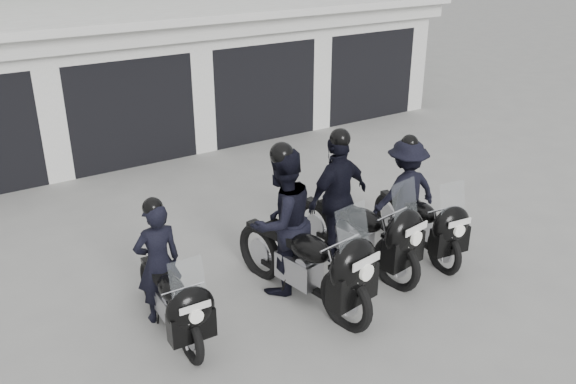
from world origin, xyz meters
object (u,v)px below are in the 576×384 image
police_bike_a (167,281)px  police_bike_d (412,200)px  police_bike_c (348,208)px  police_bike_b (293,234)px

police_bike_a → police_bike_d: size_ratio=0.94×
police_bike_a → police_bike_d: (3.93, -0.02, 0.09)m
police_bike_a → police_bike_c: size_ratio=0.83×
police_bike_a → police_bike_c: bearing=4.4°
police_bike_b → police_bike_c: police_bike_b is taller
police_bike_a → police_bike_d: bearing=1.5°
police_bike_a → police_bike_b: police_bike_b is taller
police_bike_b → police_bike_c: bearing=6.1°
police_bike_b → police_bike_c: size_ratio=1.05×
police_bike_b → police_bike_a: bearing=164.6°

